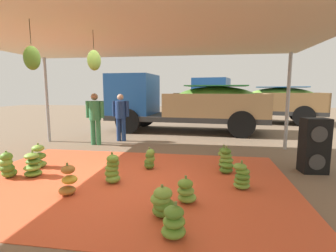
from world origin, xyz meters
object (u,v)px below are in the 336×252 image
at_px(cargo_truck_far, 251,100).
at_px(banana_bunch_4, 150,159).
at_px(banana_bunch_2, 224,158).
at_px(banana_bunch_9, 68,181).
at_px(banana_bunch_8, 39,157).
at_px(worker_1, 95,115).
at_px(banana_bunch_12, 163,203).
at_px(banana_bunch_0, 174,223).
at_px(banana_bunch_7, 242,177).
at_px(banana_bunch_6, 186,192).
at_px(banana_bunch_3, 112,169).
at_px(cargo_truck_main, 182,102).
at_px(worker_0, 121,114).
at_px(banana_bunch_1, 7,166).
at_px(banana_bunch_5, 227,161).
at_px(speaker_stack, 314,146).
at_px(banana_bunch_10, 33,165).

bearing_deg(cargo_truck_far, banana_bunch_4, -111.12).
xyz_separation_m(banana_bunch_2, banana_bunch_9, (-2.63, -1.94, 0.01)).
height_order(banana_bunch_8, worker_1, worker_1).
xyz_separation_m(banana_bunch_2, banana_bunch_12, (-0.95, -2.44, -0.02)).
bearing_deg(cargo_truck_far, banana_bunch_0, -102.84).
height_order(banana_bunch_7, banana_bunch_9, banana_bunch_9).
relative_size(banana_bunch_7, worker_1, 0.31).
xyz_separation_m(banana_bunch_2, banana_bunch_6, (-0.67, -1.95, -0.04)).
distance_m(banana_bunch_3, banana_bunch_4, 1.06).
relative_size(banana_bunch_9, worker_1, 0.34).
bearing_deg(cargo_truck_main, banana_bunch_9, -99.44).
relative_size(banana_bunch_8, banana_bunch_12, 1.21).
bearing_deg(banana_bunch_9, banana_bunch_2, 36.30).
relative_size(banana_bunch_6, banana_bunch_9, 0.78).
height_order(banana_bunch_2, banana_bunch_9, banana_bunch_9).
relative_size(banana_bunch_9, banana_bunch_12, 1.19).
distance_m(banana_bunch_7, cargo_truck_main, 6.57).
height_order(banana_bunch_3, cargo_truck_main, cargo_truck_main).
bearing_deg(banana_bunch_6, worker_1, 129.95).
distance_m(cargo_truck_main, worker_0, 3.04).
xyz_separation_m(banana_bunch_12, worker_0, (-2.35, 5.06, 0.73)).
relative_size(banana_bunch_1, banana_bunch_12, 1.19).
distance_m(banana_bunch_5, speaker_stack, 1.88).
xyz_separation_m(banana_bunch_4, banana_bunch_10, (-2.22, -0.84, 0.01)).
xyz_separation_m(banana_bunch_9, worker_1, (-1.26, 3.83, 0.72)).
relative_size(banana_bunch_6, worker_1, 0.26).
bearing_deg(worker_1, banana_bunch_3, -60.86).
bearing_deg(banana_bunch_4, worker_0, 119.54).
relative_size(banana_bunch_2, banana_bunch_7, 1.02).
height_order(banana_bunch_1, banana_bunch_6, banana_bunch_1).
xyz_separation_m(banana_bunch_1, banana_bunch_2, (4.26, 1.36, -0.02)).
bearing_deg(banana_bunch_4, banana_bunch_5, -0.46).
xyz_separation_m(banana_bunch_10, worker_0, (0.53, 3.82, 0.70)).
relative_size(banana_bunch_3, speaker_stack, 0.51).
bearing_deg(banana_bunch_9, banana_bunch_5, 30.27).
relative_size(banana_bunch_10, speaker_stack, 0.47).
distance_m(banana_bunch_12, worker_1, 5.30).
relative_size(banana_bunch_7, banana_bunch_8, 0.92).
height_order(banana_bunch_0, cargo_truck_far, cargo_truck_far).
bearing_deg(banana_bunch_5, banana_bunch_7, -76.43).
distance_m(banana_bunch_1, banana_bunch_9, 1.73).
bearing_deg(banana_bunch_12, banana_bunch_10, 156.65).
height_order(banana_bunch_4, worker_0, worker_0).
bearing_deg(banana_bunch_7, banana_bunch_6, -141.91).
bearing_deg(banana_bunch_7, speaker_stack, 36.80).
bearing_deg(banana_bunch_3, banana_bunch_7, 1.71).
bearing_deg(banana_bunch_1, banana_bunch_12, -18.12).
distance_m(banana_bunch_3, banana_bunch_10, 1.72).
relative_size(banana_bunch_7, speaker_stack, 0.44).
distance_m(banana_bunch_1, worker_1, 3.35).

